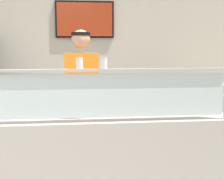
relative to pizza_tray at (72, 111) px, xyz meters
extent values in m
cube|color=beige|center=(0.27, 1.95, 0.38)|extent=(6.70, 0.08, 2.70)
cube|color=black|center=(0.18, 1.88, 1.01)|extent=(0.87, 0.04, 0.54)
cube|color=#B23819|center=(0.18, 1.86, 1.01)|extent=(0.82, 0.01, 0.49)
cube|color=#BCB7B2|center=(0.27, -0.09, -0.49)|extent=(2.30, 0.73, 0.95)
cube|color=silver|center=(0.27, -0.39, 0.20)|extent=(2.04, 0.01, 0.36)
cube|color=#B2B5BC|center=(0.27, -0.39, 0.41)|extent=(2.10, 0.06, 0.02)
cylinder|color=#9EA0A8|center=(0.00, 0.00, -0.01)|extent=(0.52, 0.52, 0.01)
cylinder|color=tan|center=(0.00, 0.00, 0.00)|extent=(0.49, 0.49, 0.02)
cylinder|color=#D65B2D|center=(0.00, 0.00, 0.02)|extent=(0.44, 0.44, 0.01)
cube|color=#ADAFB7|center=(-0.05, -0.02, 0.02)|extent=(0.09, 0.28, 0.01)
cylinder|color=white|center=(0.07, -0.39, 0.46)|extent=(0.06, 0.06, 0.08)
cylinder|color=white|center=(0.07, -0.39, 0.45)|extent=(0.05, 0.05, 0.05)
cylinder|color=silver|center=(0.07, -0.39, 0.51)|extent=(0.06, 0.06, 0.02)
cylinder|color=white|center=(0.27, -0.39, 0.46)|extent=(0.06, 0.06, 0.07)
cylinder|color=red|center=(0.27, -0.39, 0.45)|extent=(0.05, 0.05, 0.05)
cylinder|color=silver|center=(0.27, -0.39, 0.51)|extent=(0.05, 0.05, 0.02)
cylinder|color=#23232D|center=(-0.01, 0.66, -0.49)|extent=(0.13, 0.13, 0.95)
cylinder|color=#23232D|center=(0.21, 0.66, -0.49)|extent=(0.13, 0.13, 0.95)
cube|color=orange|center=(0.10, 0.66, 0.26)|extent=(0.38, 0.21, 0.55)
sphere|color=tan|center=(0.10, 0.66, 0.69)|extent=(0.21, 0.21, 0.21)
cylinder|color=black|center=(0.10, 0.66, 0.75)|extent=(0.21, 0.21, 0.04)
cylinder|color=tan|center=(0.28, 0.44, 0.16)|extent=(0.08, 0.34, 0.08)
cube|color=#B7BABF|center=(2.01, 1.46, -0.52)|extent=(0.70, 0.55, 0.90)
cube|color=tan|center=(2.01, 1.46, -0.05)|extent=(0.43, 0.43, 0.04)
cube|color=tan|center=(2.00, 1.46, 0.00)|extent=(0.44, 0.44, 0.04)
cube|color=tan|center=(2.00, 1.46, 0.04)|extent=(0.43, 0.43, 0.04)
camera|label=1|loc=(0.05, -2.91, 0.60)|focal=50.11mm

